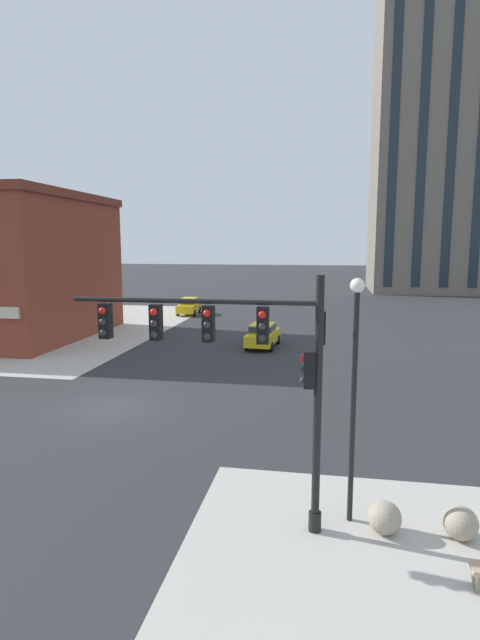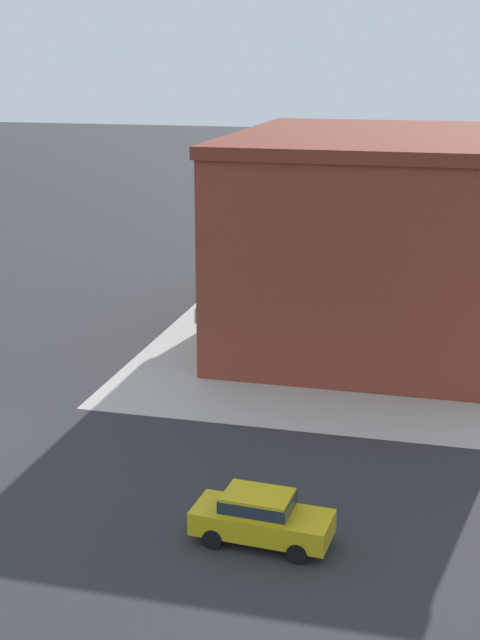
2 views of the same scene
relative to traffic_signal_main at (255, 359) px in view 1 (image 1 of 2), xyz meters
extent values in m
plane|color=#2D2D30|center=(-7.56, 7.99, -4.32)|extent=(320.00, 320.00, 0.00)
cylinder|color=black|center=(1.56, -0.16, -4.07)|extent=(0.32, 0.32, 0.50)
cylinder|color=black|center=(1.56, -0.16, -1.11)|extent=(0.20, 0.20, 6.42)
cylinder|color=black|center=(-1.53, -0.16, 1.42)|extent=(6.19, 0.12, 0.12)
cylinder|color=black|center=(1.56, 0.74, 1.12)|extent=(0.11, 1.80, 0.11)
cube|color=black|center=(0.22, -0.16, 0.87)|extent=(0.28, 0.28, 0.90)
sphere|color=red|center=(0.22, -0.32, 1.15)|extent=(0.18, 0.18, 0.18)
sphere|color=#282828|center=(0.22, -0.32, 0.87)|extent=(0.18, 0.18, 0.18)
sphere|color=#282828|center=(0.22, -0.32, 0.59)|extent=(0.18, 0.18, 0.18)
cube|color=black|center=(-1.13, -0.16, 0.87)|extent=(0.28, 0.28, 0.90)
sphere|color=red|center=(-1.13, -0.32, 1.15)|extent=(0.18, 0.18, 0.18)
sphere|color=#282828|center=(-1.13, -0.32, 0.87)|extent=(0.18, 0.18, 0.18)
sphere|color=#282828|center=(-1.13, -0.32, 0.59)|extent=(0.18, 0.18, 0.18)
cube|color=black|center=(-2.47, -0.16, 0.87)|extent=(0.28, 0.28, 0.90)
sphere|color=red|center=(-2.47, -0.32, 1.15)|extent=(0.18, 0.18, 0.18)
sphere|color=#282828|center=(-2.47, -0.32, 0.87)|extent=(0.18, 0.18, 0.18)
sphere|color=#282828|center=(-2.47, -0.32, 0.59)|extent=(0.18, 0.18, 0.18)
cube|color=black|center=(-3.82, -0.16, 0.87)|extent=(0.28, 0.28, 0.90)
sphere|color=red|center=(-3.82, -0.32, 1.15)|extent=(0.18, 0.18, 0.18)
sphere|color=#282828|center=(-3.82, -0.32, 0.87)|extent=(0.18, 0.18, 0.18)
sphere|color=#282828|center=(-3.82, -0.32, 0.59)|extent=(0.18, 0.18, 0.18)
cube|color=black|center=(1.36, -0.16, -0.18)|extent=(0.28, 0.28, 0.90)
sphere|color=red|center=(1.20, -0.16, 0.10)|extent=(0.18, 0.18, 0.18)
sphere|color=#282828|center=(1.20, -0.16, -0.18)|extent=(0.18, 0.18, 0.18)
sphere|color=#282828|center=(1.20, -0.16, -0.46)|extent=(0.18, 0.18, 0.18)
cube|color=black|center=(1.56, 1.54, 0.57)|extent=(0.28, 0.28, 0.90)
sphere|color=red|center=(1.56, 1.38, 0.85)|extent=(0.18, 0.18, 0.18)
sphere|color=#282828|center=(1.56, 1.38, 0.57)|extent=(0.18, 0.18, 0.18)
sphere|color=#282828|center=(1.56, 1.38, 0.29)|extent=(0.18, 0.18, 0.18)
sphere|color=gray|center=(3.27, 0.03, -3.91)|extent=(0.82, 0.82, 0.82)
sphere|color=gray|center=(5.07, 0.10, -3.91)|extent=(0.82, 0.82, 0.82)
cube|color=gray|center=(5.03, -1.71, -4.13)|extent=(0.26, 0.42, 0.39)
cylinder|color=black|center=(2.44, 0.49, -1.34)|extent=(0.14, 0.14, 5.95)
sphere|color=white|center=(2.44, 0.49, 1.81)|extent=(0.36, 0.36, 0.36)
cube|color=gold|center=(-12.39, 37.73, -3.62)|extent=(2.03, 4.50, 0.76)
cube|color=gold|center=(-12.40, 37.88, -2.94)|extent=(1.62, 2.20, 0.60)
cube|color=#232D38|center=(-12.40, 37.88, -2.94)|extent=(1.66, 2.29, 0.40)
cylinder|color=black|center=(-11.47, 36.42, -4.00)|extent=(0.26, 0.65, 0.64)
cylinder|color=black|center=(-13.14, 36.31, -4.00)|extent=(0.26, 0.65, 0.64)
cylinder|color=black|center=(-11.64, 39.14, -4.00)|extent=(0.26, 0.65, 0.64)
cylinder|color=black|center=(-13.31, 39.04, -4.00)|extent=(0.26, 0.65, 0.64)
cube|color=gold|center=(-2.69, 22.37, -3.62)|extent=(2.07, 4.51, 0.76)
cube|color=gold|center=(-2.70, 22.22, -2.94)|extent=(1.64, 2.21, 0.60)
cube|color=#232D38|center=(-2.70, 22.22, -2.94)|extent=(1.68, 2.30, 0.40)
cylinder|color=black|center=(-3.42, 23.79, -4.00)|extent=(0.26, 0.65, 0.64)
cylinder|color=black|center=(-1.76, 23.67, -4.00)|extent=(0.26, 0.65, 0.64)
cylinder|color=black|center=(-3.62, 21.07, -4.00)|extent=(0.26, 0.65, 0.64)
cylinder|color=black|center=(-1.95, 20.95, -4.00)|extent=(0.26, 0.65, 0.64)
cube|color=#70665B|center=(17.53, 70.12, 26.29)|extent=(18.84, 16.44, 61.22)
cube|color=#1E2833|center=(9.99, 61.85, 26.29)|extent=(1.20, 0.10, 58.77)
cube|color=#1E2833|center=(13.76, 61.85, 26.29)|extent=(1.20, 0.10, 58.77)
cube|color=#1E2833|center=(17.53, 61.85, 26.29)|extent=(1.20, 0.10, 58.77)
camera|label=1|loc=(1.75, -12.02, 2.79)|focal=28.24mm
camera|label=2|loc=(22.02, 27.94, 10.58)|focal=50.30mm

